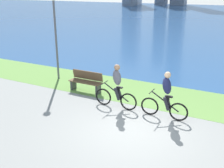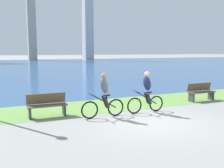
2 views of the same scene
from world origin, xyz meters
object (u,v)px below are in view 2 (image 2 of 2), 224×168
object	(u,v)px
bench_near_path	(201,92)
bench_far_along_path	(47,105)
cyclist_trailing	(146,92)
cyclist_lead	(104,96)

from	to	relation	value
bench_near_path	bench_far_along_path	distance (m)	7.74
cyclist_trailing	bench_far_along_path	bearing A→B (deg)	165.97
cyclist_trailing	bench_near_path	distance (m)	4.01
cyclist_lead	cyclist_trailing	distance (m)	1.90
cyclist_lead	bench_near_path	size ratio (longest dim) A/B	1.17
bench_near_path	cyclist_lead	bearing A→B (deg)	-170.17
cyclist_lead	bench_near_path	bearing A→B (deg)	9.83
bench_far_along_path	bench_near_path	bearing A→B (deg)	0.21
cyclist_trailing	cyclist_lead	bearing A→B (deg)	180.00
cyclist_lead	bench_far_along_path	distance (m)	2.24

